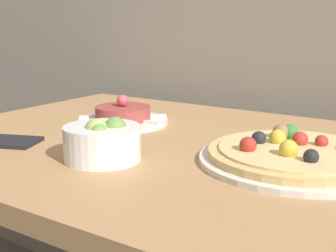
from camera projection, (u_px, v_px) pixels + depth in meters
The scene contains 5 objects.
dining_table at pixel (165, 198), 0.97m from camera, with size 1.04×0.78×0.77m.
pizza_plate at pixel (296, 155), 0.80m from camera, with size 0.33×0.33×0.05m.
tartare_plate at pixel (123, 117), 1.09m from camera, with size 0.21×0.21×0.07m.
small_bowl at pixel (102, 141), 0.81m from camera, with size 0.13×0.13×0.08m.
napkin at pixel (5, 141), 0.93m from camera, with size 0.15×0.12×0.01m.
Camera 1 is at (0.51, -0.36, 1.01)m, focal length 50.00 mm.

